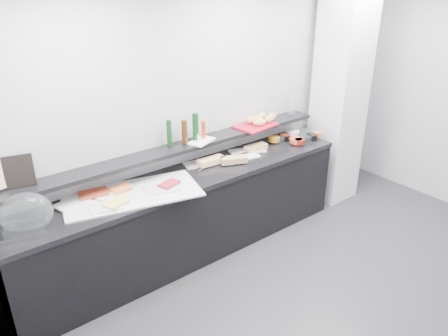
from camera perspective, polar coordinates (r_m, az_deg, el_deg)
ground at (r=4.22m, az=18.15°, el=-17.47°), size 5.00×5.00×0.00m
back_wall at (r=4.72m, az=0.13°, el=7.48°), size 5.00×0.02×2.70m
column at (r=5.54m, az=14.89°, el=9.25°), size 0.50×0.50×2.70m
buffet_cabinet at (r=4.50m, az=-4.50°, el=-6.45°), size 3.60×0.60×0.85m
counter_top at (r=4.29m, az=-4.70°, el=-1.29°), size 3.62×0.62×0.05m
wall_shelf at (r=4.32m, az=-6.12°, el=2.55°), size 3.60×0.25×0.04m
cloche_base at (r=3.71m, az=-25.39°, el=-7.48°), size 0.47×0.37×0.04m
cloche_dome at (r=3.71m, az=-24.40°, el=-5.43°), size 0.46×0.38×0.34m
linen_runner at (r=3.99m, az=-11.91°, el=-3.35°), size 1.30×0.85×0.01m
platter_meat_a at (r=3.95m, az=-19.27°, el=-4.37°), size 0.31×0.24×0.01m
food_meat_a at (r=4.01m, az=-16.68°, el=-3.19°), size 0.28×0.21×0.02m
platter_salmon at (r=4.04m, az=-14.85°, el=-3.04°), size 0.33×0.26×0.01m
food_salmon at (r=4.04m, az=-13.31°, el=-2.56°), size 0.20×0.14×0.02m
platter_cheese at (r=3.81m, az=-15.13°, el=-4.89°), size 0.31×0.25×0.01m
food_cheese at (r=3.81m, az=-13.87°, el=-4.41°), size 0.24×0.20×0.02m
platter_meat_b at (r=4.00m, az=-8.13°, el=-2.72°), size 0.34×0.27×0.01m
food_meat_b at (r=4.04m, az=-7.16°, el=-2.06°), size 0.22×0.17×0.02m
sandwich_plate_left at (r=4.52m, az=-2.74°, el=0.66°), size 0.43×0.26×0.01m
sandwich_food_left at (r=4.48m, az=-1.70°, el=0.93°), size 0.30×0.13×0.06m
tongs_left at (r=4.37m, az=-2.82°, el=-0.07°), size 0.15×0.07×0.01m
sandwich_plate_mid at (r=4.66m, az=2.30°, el=1.40°), size 0.41×0.22×0.01m
sandwich_food_mid at (r=4.50m, az=1.29°, el=1.08°), size 0.30×0.21×0.06m
tongs_mid at (r=4.48m, az=1.75°, el=0.59°), size 0.16×0.04×0.01m
sandwich_plate_right at (r=4.83m, az=3.07°, el=2.24°), size 0.43×0.29×0.01m
sandwich_food_right at (r=4.83m, az=4.17°, el=2.69°), size 0.27×0.12×0.06m
tongs_right at (r=4.84m, az=5.32°, el=2.40°), size 0.16×0.05×0.01m
bowl_glass_fruit at (r=5.11m, az=6.99°, el=3.74°), size 0.19×0.19×0.07m
fill_glass_fruit at (r=5.08m, az=6.54°, el=3.78°), size 0.17×0.17×0.05m
bowl_black_jam at (r=5.19m, az=7.77°, el=4.00°), size 0.16×0.16×0.07m
fill_black_jam at (r=5.18m, az=7.92°, el=4.10°), size 0.14×0.14×0.05m
bowl_glass_cream at (r=5.38m, az=10.44°, el=4.58°), size 0.21×0.21×0.07m
fill_glass_cream at (r=5.32m, az=8.93°, el=4.62°), size 0.20×0.20×0.05m
bowl_red_jam at (r=5.07m, az=9.52°, el=3.40°), size 0.12×0.12×0.07m
fill_red_jam at (r=5.05m, az=9.84°, el=3.45°), size 0.14×0.14×0.05m
bowl_glass_salmon at (r=5.19m, az=10.41°, el=3.82°), size 0.22×0.22×0.07m
fill_glass_salmon at (r=5.07m, az=9.40°, el=3.56°), size 0.19×0.19×0.05m
bowl_black_fruit at (r=5.25m, az=11.38°, el=4.01°), size 0.14×0.14×0.07m
fill_black_fruit at (r=5.32m, az=12.09°, el=4.34°), size 0.12×0.12×0.05m
framed_print at (r=3.82m, az=-25.20°, el=-0.38°), size 0.24×0.13×0.26m
condiment_tray at (r=4.42m, az=-2.96°, el=3.54°), size 0.33×0.27×0.01m
bottle_green_a at (r=4.27m, az=-7.19°, el=4.58°), size 0.07×0.07×0.26m
bottle_brown at (r=4.32m, az=-5.20°, el=4.74°), size 0.06×0.06×0.24m
bottle_green_b at (r=4.39m, az=-3.75°, el=5.39°), size 0.07×0.07×0.28m
bottle_hot at (r=4.45m, az=-2.68°, el=5.03°), size 0.04×0.04×0.18m
shaker_salt at (r=4.42m, az=-3.52°, el=4.08°), size 0.05×0.05×0.07m
shaker_pepper at (r=4.46m, az=-3.78°, el=4.29°), size 0.04×0.04×0.07m
bread_tray at (r=4.86m, az=4.13°, el=5.56°), size 0.49×0.37×0.02m
bread_roll_nw at (r=4.88m, az=3.56°, el=6.30°), size 0.16×0.12×0.08m
bread_roll_n at (r=5.02m, az=4.97°, el=6.79°), size 0.15×0.12×0.08m
bread_roll_s at (r=4.81m, az=4.66°, el=6.00°), size 0.17×0.14×0.08m
bread_roll_se at (r=4.92m, az=5.89°, el=6.36°), size 0.14×0.10×0.08m
bread_roll_midw at (r=4.91m, az=4.35°, el=6.39°), size 0.15×0.12×0.08m
bread_roll_mide at (r=5.01m, az=6.26°, el=6.69°), size 0.18×0.15×0.08m
carafe at (r=5.23m, az=8.88°, el=8.34°), size 0.11×0.11×0.30m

